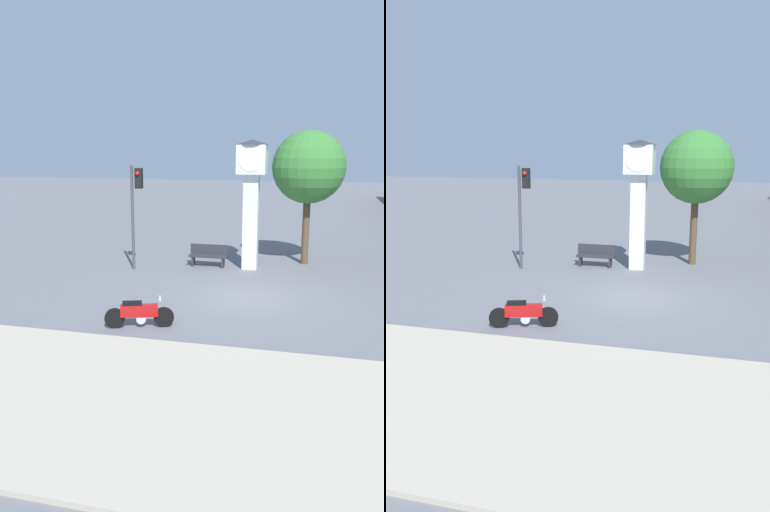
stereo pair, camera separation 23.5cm
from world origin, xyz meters
TOP-DOWN VIEW (x-y plane):
  - ground_plane at (0.00, 0.00)m, footprint 120.00×120.00m
  - sidewalk_strip at (0.00, -7.51)m, footprint 36.00×6.00m
  - motorcycle at (-2.56, -3.51)m, footprint 1.86×0.73m
  - clock_tower at (-0.49, 4.19)m, footprint 1.37×1.37m
  - traffic_light at (-4.98, 2.92)m, footprint 0.50×0.35m
  - street_tree at (1.68, 5.62)m, footprint 3.03×3.03m
  - bench at (-2.24, 4.13)m, footprint 1.60×0.44m

SIDE VIEW (x-z plane):
  - ground_plane at x=0.00m, z-range 0.00..0.00m
  - sidewalk_strip at x=0.00m, z-range 0.00..0.10m
  - motorcycle at x=-2.56m, z-range -0.02..0.84m
  - bench at x=-2.24m, z-range 0.03..0.95m
  - traffic_light at x=-4.98m, z-range 0.79..5.01m
  - clock_tower at x=-0.49m, z-range 0.84..6.07m
  - street_tree at x=1.68m, z-range 1.28..6.91m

